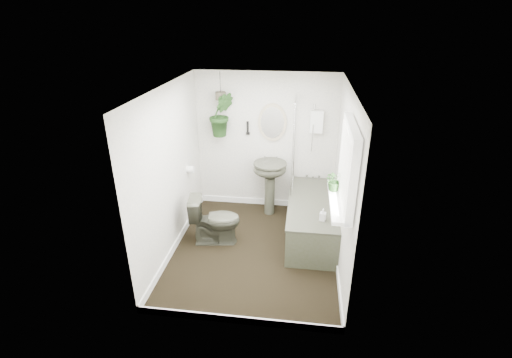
# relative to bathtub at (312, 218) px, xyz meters

# --- Properties ---
(floor) EXTENTS (2.30, 2.80, 0.02)m
(floor) POSITION_rel_bathtub_xyz_m (-0.80, -0.50, -0.30)
(floor) COLOR black
(floor) RESTS_ON ground
(ceiling) EXTENTS (2.30, 2.80, 0.02)m
(ceiling) POSITION_rel_bathtub_xyz_m (-0.80, -0.50, 2.02)
(ceiling) COLOR white
(ceiling) RESTS_ON ground
(wall_back) EXTENTS (2.30, 0.02, 2.30)m
(wall_back) POSITION_rel_bathtub_xyz_m (-0.80, 0.91, 0.86)
(wall_back) COLOR silver
(wall_back) RESTS_ON ground
(wall_front) EXTENTS (2.30, 0.02, 2.30)m
(wall_front) POSITION_rel_bathtub_xyz_m (-0.80, -1.91, 0.86)
(wall_front) COLOR silver
(wall_front) RESTS_ON ground
(wall_left) EXTENTS (0.02, 2.80, 2.30)m
(wall_left) POSITION_rel_bathtub_xyz_m (-1.96, -0.50, 0.86)
(wall_left) COLOR silver
(wall_left) RESTS_ON ground
(wall_right) EXTENTS (0.02, 2.80, 2.30)m
(wall_right) POSITION_rel_bathtub_xyz_m (0.36, -0.50, 0.86)
(wall_right) COLOR silver
(wall_right) RESTS_ON ground
(skirting) EXTENTS (2.30, 2.80, 0.10)m
(skirting) POSITION_rel_bathtub_xyz_m (-0.80, -0.50, -0.24)
(skirting) COLOR white
(skirting) RESTS_ON floor
(bathtub) EXTENTS (0.72, 1.72, 0.58)m
(bathtub) POSITION_rel_bathtub_xyz_m (0.00, 0.00, 0.00)
(bathtub) COLOR #383A2E
(bathtub) RESTS_ON floor
(bath_screen) EXTENTS (0.04, 0.72, 1.40)m
(bath_screen) POSITION_rel_bathtub_xyz_m (-0.33, 0.49, 0.99)
(bath_screen) COLOR silver
(bath_screen) RESTS_ON bathtub
(shower_box) EXTENTS (0.20, 0.10, 0.35)m
(shower_box) POSITION_rel_bathtub_xyz_m (0.00, 0.84, 1.26)
(shower_box) COLOR white
(shower_box) RESTS_ON wall_back
(oval_mirror) EXTENTS (0.46, 0.03, 0.62)m
(oval_mirror) POSITION_rel_bathtub_xyz_m (-0.70, 0.87, 1.21)
(oval_mirror) COLOR tan
(oval_mirror) RESTS_ON wall_back
(wall_sconce) EXTENTS (0.04, 0.04, 0.22)m
(wall_sconce) POSITION_rel_bathtub_xyz_m (-1.10, 0.86, 1.11)
(wall_sconce) COLOR black
(wall_sconce) RESTS_ON wall_back
(toilet_roll_holder) EXTENTS (0.11, 0.11, 0.11)m
(toilet_roll_holder) POSITION_rel_bathtub_xyz_m (-1.90, 0.20, 0.61)
(toilet_roll_holder) COLOR white
(toilet_roll_holder) RESTS_ON wall_left
(window_recess) EXTENTS (0.08, 1.00, 0.90)m
(window_recess) POSITION_rel_bathtub_xyz_m (0.29, -1.20, 1.36)
(window_recess) COLOR white
(window_recess) RESTS_ON wall_right
(window_sill) EXTENTS (0.18, 1.00, 0.04)m
(window_sill) POSITION_rel_bathtub_xyz_m (0.22, -1.20, 0.94)
(window_sill) COLOR white
(window_sill) RESTS_ON wall_right
(window_blinds) EXTENTS (0.01, 0.86, 0.76)m
(window_blinds) POSITION_rel_bathtub_xyz_m (0.24, -1.20, 1.36)
(window_blinds) COLOR white
(window_blinds) RESTS_ON wall_right
(toilet) EXTENTS (0.77, 0.51, 0.73)m
(toilet) POSITION_rel_bathtub_xyz_m (-1.40, -0.36, 0.08)
(toilet) COLOR #383A2E
(toilet) RESTS_ON floor
(pedestal_sink) EXTENTS (0.64, 0.58, 0.92)m
(pedestal_sink) POSITION_rel_bathtub_xyz_m (-0.70, 0.60, 0.17)
(pedestal_sink) COLOR #383A2E
(pedestal_sink) RESTS_ON floor
(sill_plant) EXTENTS (0.27, 0.25, 0.25)m
(sill_plant) POSITION_rel_bathtub_xyz_m (0.19, -0.97, 1.08)
(sill_plant) COLOR black
(sill_plant) RESTS_ON window_sill
(hanging_plant) EXTENTS (0.47, 0.42, 0.71)m
(hanging_plant) POSITION_rel_bathtub_xyz_m (-1.50, 0.75, 1.35)
(hanging_plant) COLOR black
(hanging_plant) RESTS_ON ceiling
(soap_bottle) EXTENTS (0.10, 0.10, 0.17)m
(soap_bottle) POSITION_rel_bathtub_xyz_m (0.12, -0.53, 0.38)
(soap_bottle) COLOR black
(soap_bottle) RESTS_ON bathtub
(hanging_pot) EXTENTS (0.16, 0.16, 0.12)m
(hanging_pot) POSITION_rel_bathtub_xyz_m (-1.50, 0.75, 1.64)
(hanging_pot) COLOR #4D4737
(hanging_pot) RESTS_ON ceiling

